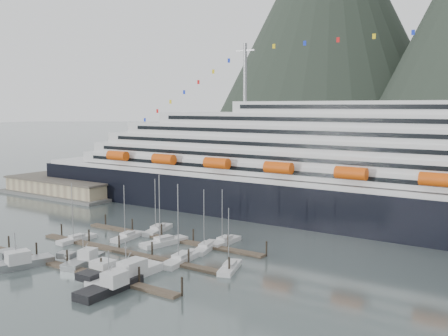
{
  "coord_description": "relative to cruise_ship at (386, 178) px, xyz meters",
  "views": [
    {
      "loc": [
        68.39,
        -69.35,
        29.08
      ],
      "look_at": [
        5.61,
        22.0,
        15.96
      ],
      "focal_mm": 42.0,
      "sensor_mm": 36.0,
      "label": 1
    }
  ],
  "objects": [
    {
      "name": "ground",
      "position": [
        -30.03,
        -54.94,
        -12.04
      ],
      "size": [
        1600.0,
        1600.0,
        0.0
      ],
      "primitive_type": "plane",
      "color": "#4A5756",
      "rests_on": "ground"
    },
    {
      "name": "cruise_ship",
      "position": [
        0.0,
        0.0,
        0.0
      ],
      "size": [
        210.0,
        30.4,
        50.3
      ],
      "color": "black",
      "rests_on": "ground"
    },
    {
      "name": "warehouse",
      "position": [
        -102.03,
        -12.94,
        -9.79
      ],
      "size": [
        46.0,
        20.0,
        5.8
      ],
      "color": "#595956",
      "rests_on": "ground"
    },
    {
      "name": "dock_near",
      "position": [
        -34.95,
        -64.89,
        -11.73
      ],
      "size": [
        48.18,
        2.28,
        3.2
      ],
      "color": "#473A2E",
      "rests_on": "ground"
    },
    {
      "name": "dock_mid",
      "position": [
        -34.95,
        -51.89,
        -11.73
      ],
      "size": [
        48.18,
        2.28,
        3.2
      ],
      "color": "#473A2E",
      "rests_on": "ground"
    },
    {
      "name": "dock_far",
      "position": [
        -34.95,
        -38.89,
        -11.73
      ],
      "size": [
        48.18,
        2.28,
        3.2
      ],
      "color": "#473A2E",
      "rests_on": "ground"
    },
    {
      "name": "sailboat_a",
      "position": [
        -42.91,
        -43.58,
        -11.62
      ],
      "size": [
        3.97,
        9.29,
        12.58
      ],
      "rotation": [
        0.0,
        0.0,
        1.73
      ],
      "color": "silver",
      "rests_on": "ground"
    },
    {
      "name": "sailboat_b",
      "position": [
        -50.61,
        -51.14,
        -11.63
      ],
      "size": [
        2.67,
        9.3,
        13.25
      ],
      "rotation": [
        0.0,
        0.0,
        1.54
      ],
      "color": "silver",
      "rests_on": "ground"
    },
    {
      "name": "sailboat_c",
      "position": [
        -33.16,
        -42.58,
        -11.59
      ],
      "size": [
        5.07,
        11.22,
        15.57
      ],
      "rotation": [
        0.0,
        0.0,
        1.37
      ],
      "color": "silver",
      "rests_on": "ground"
    },
    {
      "name": "sailboat_d",
      "position": [
        -22.31,
        -50.04,
        -11.6
      ],
      "size": [
        4.63,
        12.19,
        15.46
      ],
      "rotation": [
        0.0,
        0.0,
        1.73
      ],
      "color": "silver",
      "rests_on": "ground"
    },
    {
      "name": "sailboat_e",
      "position": [
        -41.74,
        -34.95,
        -11.62
      ],
      "size": [
        5.58,
        11.05,
        13.12
      ],
      "rotation": [
        0.0,
        0.0,
        1.85
      ],
      "color": "silver",
      "rests_on": "ground"
    },
    {
      "name": "sailboat_f",
      "position": [
        -22.89,
        -34.95,
        -11.62
      ],
      "size": [
        2.98,
        9.4,
        12.35
      ],
      "rotation": [
        0.0,
        0.0,
        1.6
      ],
      "color": "silver",
      "rests_on": "ground"
    },
    {
      "name": "sailboat_g",
      "position": [
        -23.48,
        -40.83,
        -11.63
      ],
      "size": [
        5.24,
        10.59,
        13.03
      ],
      "rotation": [
        0.0,
        0.0,
        1.85
      ],
      "color": "silver",
      "rests_on": "ground"
    },
    {
      "name": "sailboat_h",
      "position": [
        -12.02,
        -49.16,
        -11.63
      ],
      "size": [
        5.08,
        8.82,
        11.86
      ],
      "rotation": [
        0.0,
        0.0,
        1.9
      ],
      "color": "silver",
      "rests_on": "ground"
    },
    {
      "name": "trawler_a",
      "position": [
        -44.75,
        -69.9,
        -11.13
      ],
      "size": [
        10.44,
        13.53,
        7.18
      ],
      "rotation": [
        0.0,
        0.0,
        1.27
      ],
      "color": "gray",
      "rests_on": "ground"
    },
    {
      "name": "trawler_b",
      "position": [
        -36.34,
        -61.62,
        -11.2
      ],
      "size": [
        8.23,
        10.32,
        6.34
      ],
      "rotation": [
        0.0,
        0.0,
        1.85
      ],
      "color": "gray",
      "rests_on": "ground"
    },
    {
      "name": "trawler_c",
      "position": [
        -23.83,
        -63.18,
        -11.09
      ],
      "size": [
        10.42,
        14.85,
        7.6
      ],
      "rotation": [
        0.0,
        0.0,
        1.57
      ],
      "color": "silver",
      "rests_on": "ground"
    },
    {
      "name": "trawler_d",
      "position": [
        -21.86,
        -68.85,
        -11.12
      ],
      "size": [
        9.09,
        12.29,
        7.25
      ],
      "rotation": [
        0.0,
        0.0,
        1.61
      ],
      "color": "black",
      "rests_on": "ground"
    }
  ]
}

